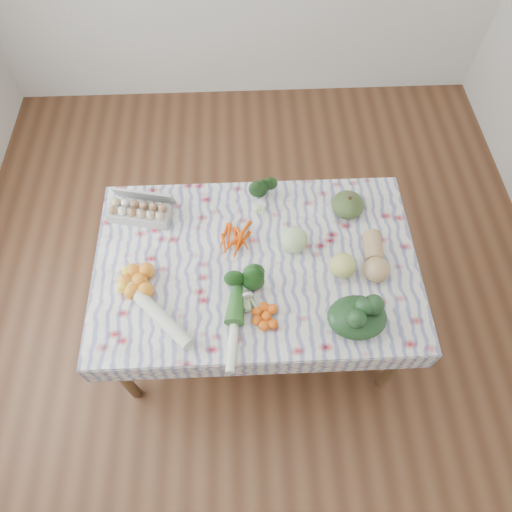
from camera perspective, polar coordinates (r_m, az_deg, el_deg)
The scene contains 16 objects.
ground at distance 3.02m, azimuth -0.00°, elevation -8.03°, with size 4.50×4.50×0.00m, color #54311D.
dining_table at distance 2.41m, azimuth -0.00°, elevation -1.73°, with size 1.60×1.00×0.75m.
tablecloth at distance 2.34m, azimuth -0.00°, elevation -0.81°, with size 1.66×1.06×0.01m, color white.
egg_carton at distance 2.53m, azimuth -14.39°, elevation 5.25°, with size 0.33×0.13×0.09m, color #B0B0AB.
carrot_bunch at distance 2.39m, azimuth -2.96°, elevation 2.09°, with size 0.19×0.17×0.03m, color #F14B02.
kale_bunch at distance 2.51m, azimuth 0.93°, elevation 7.76°, with size 0.14×0.12×0.12m, color #183915.
kabocha_squash at distance 2.52m, azimuth 11.43°, elevation 6.31°, with size 0.18×0.18×0.12m, color #45592A.
cabbage at distance 2.33m, azimuth 4.79°, elevation 2.04°, with size 0.14×0.14×0.14m, color #BADC93.
butternut_squash at distance 2.36m, azimuth 14.70°, elevation -0.00°, with size 0.13×0.28×0.13m, color tan.
orange_cluster at distance 2.31m, azimuth -14.37°, elevation -3.01°, with size 0.26×0.26×0.09m, color orange.
broccoli at distance 2.21m, azimuth -1.49°, elevation -3.70°, with size 0.15×0.15×0.11m, color #1B4C18.
mandarin_cluster at distance 2.17m, azimuth 1.30°, elevation -7.50°, with size 0.17×0.17×0.05m, color orange.
grapefruit at distance 2.29m, azimuth 10.81°, elevation -1.16°, with size 0.13×0.13×0.13m, color #CCCF63.
spinach_bag at distance 2.18m, azimuth 12.51°, elevation -7.50°, with size 0.28×0.22×0.12m, color black.
daikon at distance 2.22m, azimuth -12.27°, elevation -7.01°, with size 0.07×0.07×0.47m, color white.
leek at distance 2.16m, azimuth -2.75°, elevation -8.89°, with size 0.05×0.05×0.43m, color white.
Camera 1 is at (-0.05, -1.18, 2.78)m, focal length 32.00 mm.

